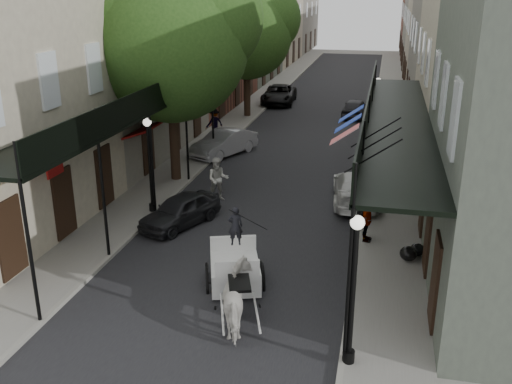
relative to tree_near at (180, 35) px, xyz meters
The scene contains 24 objects.
ground 12.78m from the tree_near, 67.59° to the right, with size 140.00×140.00×0.00m, color gray.
road 12.50m from the tree_near, 66.86° to the left, with size 8.00×90.00×0.01m, color black.
sidewalk_left 11.77m from the tree_near, 94.67° to the left, with size 2.20×90.00×0.12m, color gray.
sidewalk_right 14.91m from the tree_near, 46.88° to the left, with size 2.20×90.00×0.12m, color gray.
building_row_left 20.34m from the tree_near, 102.52° to the left, with size 5.00×80.00×10.50m, color beige.
building_row_right 23.63m from the tree_near, 57.15° to the left, with size 5.00×80.00×10.50m, color gray.
gallery_left 4.06m from the tree_near, 100.49° to the right, with size 2.20×18.05×4.88m.
gallery_right 9.84m from the tree_near, 19.59° to the right, with size 2.20×18.05×4.88m.
tree_near is the anchor object (origin of this frame).
tree_far 14.02m from the tree_near, 90.19° to the left, with size 6.45×6.00×8.61m.
lamppost_right_near 15.39m from the tree_near, 55.73° to the right, with size 0.32×0.32×3.71m.
lamppost_left 6.10m from the tree_near, 88.66° to the right, with size 0.32×0.32×3.71m.
lamppost_right_far 12.24m from the tree_near, 43.31° to the left, with size 0.32×0.32×3.71m.
horse 13.65m from the tree_near, 64.16° to the right, with size 0.90×1.97×1.66m, color silver.
carriage 11.24m from the tree_near, 62.12° to the right, with size 2.20×2.76×2.78m.
pedestrian_walking 6.36m from the tree_near, 44.65° to the right, with size 0.90×0.70×1.85m, color beige.
pedestrian_sidewalk_left 9.38m from the tree_near, 96.53° to the left, with size 1.10×0.63×1.70m, color gray.
pedestrian_sidewalk_right 11.35m from the tree_near, 31.81° to the right, with size 0.92×0.38×1.56m, color gray.
car_left_near 7.91m from the tree_near, 72.72° to the right, with size 1.40×3.49×1.19m, color black.
car_left_mid 7.32m from the tree_near, 82.29° to the left, with size 1.43×4.10×1.35m, color #A5A5AA.
car_left_far 19.94m from the tree_near, 87.49° to the left, with size 2.31×5.01×1.39m, color black.
car_right_near 9.81m from the tree_near, ahead, with size 1.82×4.47×1.30m, color silver.
car_right_far 17.86m from the tree_near, 66.24° to the left, with size 1.49×3.72×1.27m, color black.
trash_bags 13.23m from the tree_near, 32.24° to the right, with size 0.82×0.97×0.47m.
Camera 1 is at (4.45, -13.47, 8.43)m, focal length 40.00 mm.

